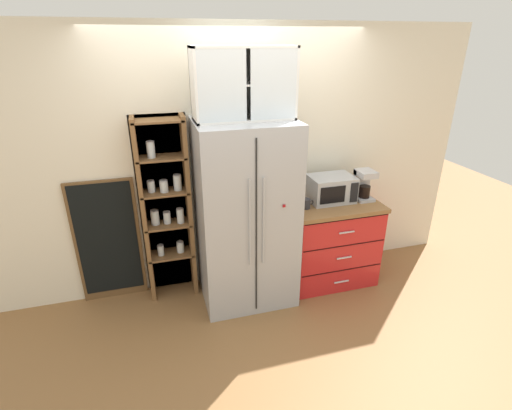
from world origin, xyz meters
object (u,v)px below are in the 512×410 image
mug_charcoal (306,204)px  chalkboard_menu (108,241)px  microwave (331,189)px  bottle_amber (335,194)px  coffee_maker (363,184)px  refrigerator (246,215)px

mug_charcoal → chalkboard_menu: (-1.88, 0.35, -0.31)m
microwave → chalkboard_menu: chalkboard_menu is taller
microwave → bottle_amber: (0.01, -0.08, -0.03)m
microwave → coffee_maker: 0.34m
coffee_maker → chalkboard_menu: chalkboard_menu is taller
mug_charcoal → chalkboard_menu: chalkboard_menu is taller
refrigerator → microwave: size_ratio=4.02×
microwave → bottle_amber: microwave is taller
coffee_maker → chalkboard_menu: 2.58m
refrigerator → coffee_maker: size_ratio=5.70×
microwave → mug_charcoal: bearing=-160.8°
microwave → coffee_maker: size_ratio=1.42×
mug_charcoal → refrigerator: bearing=178.5°
microwave → chalkboard_menu: 2.24m
mug_charcoal → bottle_amber: size_ratio=0.50×
microwave → chalkboard_menu: (-2.19, 0.24, -0.39)m
microwave → mug_charcoal: (-0.31, -0.11, -0.08)m
microwave → coffee_maker: bearing=-7.1°
refrigerator → chalkboard_menu: 1.34m
bottle_amber → microwave: bearing=97.4°
microwave → bottle_amber: bearing=-82.6°
microwave → mug_charcoal: microwave is taller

